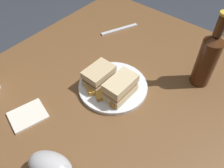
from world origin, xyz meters
name	(u,v)px	position (x,y,z in m)	size (l,w,h in m)	color
dining_table	(111,143)	(0.00, 0.00, 0.36)	(1.14, 0.96, 0.73)	brown
plate	(113,86)	(-0.02, -0.01, 0.74)	(0.24, 0.24, 0.01)	white
sandwich_half_left	(99,76)	(0.00, -0.05, 0.77)	(0.11, 0.07, 0.06)	#CCB284
sandwich_half_right	(120,88)	(0.00, 0.04, 0.78)	(0.11, 0.07, 0.07)	beige
potato_wedge_front	(99,95)	(0.05, -0.01, 0.75)	(0.05, 0.02, 0.02)	gold
potato_wedge_middle	(90,89)	(0.05, -0.05, 0.75)	(0.05, 0.02, 0.02)	gold
potato_wedge_back	(105,92)	(0.03, 0.00, 0.75)	(0.05, 0.02, 0.02)	gold
potato_wedge_left_edge	(114,93)	(0.01, 0.02, 0.75)	(0.05, 0.02, 0.02)	#AD702D
potato_wedge_right_edge	(117,101)	(0.04, 0.05, 0.75)	(0.05, 0.02, 0.02)	#B77F33
gravy_boat	(51,166)	(0.31, 0.07, 0.77)	(0.11, 0.14, 0.07)	#B7B7BC
cider_bottle	(208,58)	(-0.24, 0.21, 0.84)	(0.07, 0.07, 0.28)	#47230F
napkin	(28,115)	(0.25, -0.14, 0.73)	(0.11, 0.09, 0.01)	silver
fork	(119,29)	(-0.31, -0.21, 0.73)	(0.18, 0.02, 0.01)	silver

